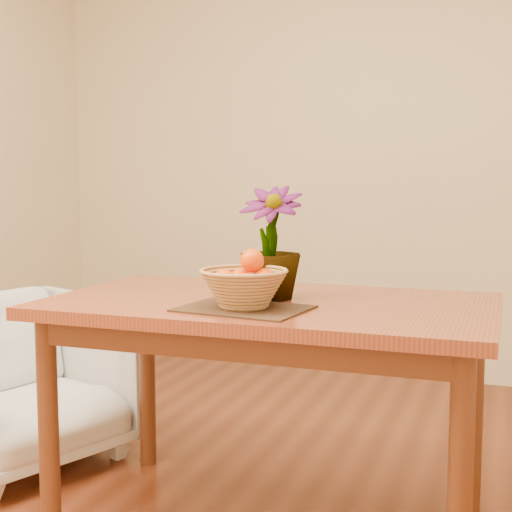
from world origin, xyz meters
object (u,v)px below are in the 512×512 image
(table, at_px, (269,327))
(armchair, at_px, (20,372))
(wicker_basket, at_px, (244,290))
(potted_plant, at_px, (270,243))

(table, distance_m, armchair, 1.16)
(wicker_basket, height_order, armchair, wicker_basket)
(armchair, bearing_deg, wicker_basket, -85.74)
(armchair, bearing_deg, potted_plant, -75.49)
(table, distance_m, potted_plant, 0.27)
(wicker_basket, height_order, potted_plant, potted_plant)
(wicker_basket, distance_m, potted_plant, 0.24)
(wicker_basket, relative_size, potted_plant, 0.72)
(wicker_basket, distance_m, armchair, 1.23)
(wicker_basket, bearing_deg, armchair, 161.82)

